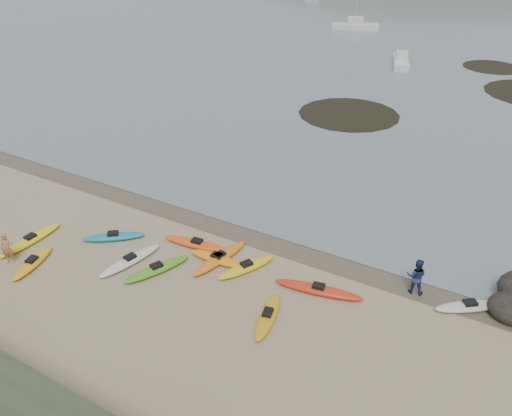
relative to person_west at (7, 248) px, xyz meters
The scene contains 7 objects.
ground 12.56m from the person_west, 42.43° to the left, with size 600.00×600.00×0.00m, color tan.
wet_sand 12.36m from the person_west, 41.40° to the left, with size 60.00×60.00×0.00m, color brown.
kayaks 9.26m from the person_west, 26.57° to the left, with size 22.90×10.04×0.34m.
person_west is the anchor object (origin of this frame).
person_east 19.59m from the person_west, 22.97° to the left, with size 0.87×0.68×1.80m, color navy.
kelp_mats 42.03m from the person_west, 69.32° to the left, with size 22.84×30.18×0.04m.
moored_boats 92.02m from the person_west, 83.51° to the left, with size 100.27×76.37×1.34m.
Camera 1 is at (11.29, -19.87, 14.99)m, focal length 35.00 mm.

